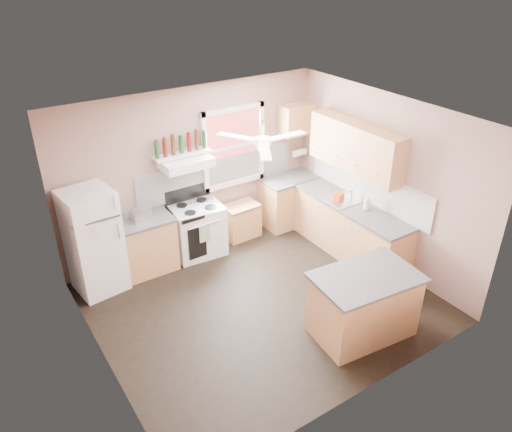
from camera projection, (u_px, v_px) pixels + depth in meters
floor at (262, 302)px, 7.21m from camera, size 4.50×4.50×0.00m
ceiling at (263, 121)px, 5.92m from camera, size 4.50×4.50×0.00m
wall_back at (192, 170)px, 8.05m from camera, size 4.50×0.05×2.70m
wall_right at (385, 181)px, 7.66m from camera, size 0.05×4.00×2.70m
wall_left at (90, 276)px, 5.46m from camera, size 0.05×4.00×2.70m
backsplash_back at (218, 174)px, 8.32m from camera, size 2.90×0.03×0.55m
backsplash_right at (368, 185)px, 7.94m from camera, size 0.03×2.60×0.55m
window_view at (233, 147)px, 8.26m from camera, size 1.00×0.02×1.20m
window_frame at (234, 147)px, 8.24m from camera, size 1.16×0.07×1.36m
refrigerator at (94, 242)px, 7.15m from camera, size 0.75×0.73×1.59m
base_cabinet_left at (144, 246)px, 7.74m from camera, size 0.90×0.60×0.86m
counter_left at (141, 221)px, 7.52m from camera, size 0.92×0.62×0.04m
toaster at (141, 214)px, 7.47m from camera, size 0.30×0.19×0.18m
stove at (198, 230)px, 8.17m from camera, size 0.85×0.70×0.86m
range_hood at (186, 162)px, 7.60m from camera, size 0.78×0.50×0.14m
bottle_shelf at (182, 154)px, 7.64m from camera, size 0.90×0.26×0.03m
cart at (241, 221)px, 8.70m from camera, size 0.62×0.43×0.61m
base_cabinet_corner at (289, 201)px, 9.09m from camera, size 1.00×0.60×0.86m
base_cabinet_right at (350, 230)px, 8.16m from camera, size 0.60×2.20×0.86m
counter_corner at (290, 179)px, 8.88m from camera, size 1.02×0.62×0.04m
counter_right at (352, 206)px, 7.94m from camera, size 0.62×2.22×0.04m
sink at (344, 200)px, 8.08m from camera, size 0.55×0.45×0.03m
faucet at (352, 194)px, 8.12m from camera, size 0.03×0.03×0.14m
upper_cabinet_right at (355, 147)px, 7.73m from camera, size 0.33×1.80×0.76m
upper_cabinet_corner at (297, 119)px, 8.58m from camera, size 0.60×0.33×0.52m
paper_towel at (300, 153)px, 8.97m from camera, size 0.26×0.12×0.12m
island at (363, 306)px, 6.46m from camera, size 1.33×0.92×0.86m
island_top at (367, 277)px, 6.24m from camera, size 1.41×1.00×0.04m
ceiling_fan_hub at (263, 141)px, 6.04m from camera, size 0.20×0.20×0.08m
soap_bottle at (367, 202)px, 7.74m from camera, size 0.11×0.11×0.26m
red_caddy at (339, 196)px, 8.09m from camera, size 0.21×0.17×0.10m
wine_bottles at (181, 144)px, 7.57m from camera, size 0.86×0.06×0.31m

